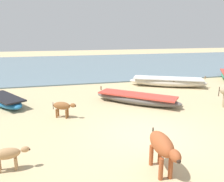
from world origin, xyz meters
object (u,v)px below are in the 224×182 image
at_px(fishing_boat_0, 168,82).
at_px(calf_far_tan, 8,154).
at_px(fishing_boat_4, 137,99).
at_px(calf_near_brown, 63,106).
at_px(fishing_boat_1, 5,101).
at_px(cow_adult_rust, 162,146).

height_order(fishing_boat_0, calf_far_tan, fishing_boat_0).
bearing_deg(fishing_boat_4, calf_near_brown, 56.87).
height_order(fishing_boat_1, fishing_boat_4, fishing_boat_4).
xyz_separation_m(fishing_boat_0, fishing_boat_1, (-9.39, -1.82, -0.06)).
distance_m(fishing_boat_0, fishing_boat_1, 9.57).
distance_m(fishing_boat_0, calf_near_brown, 7.96).
xyz_separation_m(fishing_boat_1, calf_far_tan, (1.10, -5.76, 0.18)).
xyz_separation_m(fishing_boat_0, calf_far_tan, (-8.29, -7.58, 0.12)).
bearing_deg(fishing_boat_4, fishing_boat_0, -95.89).
distance_m(cow_adult_rust, calf_far_tan, 3.80).
bearing_deg(cow_adult_rust, calf_far_tan, -102.69).
bearing_deg(fishing_boat_0, fishing_boat_4, -110.04).
bearing_deg(fishing_boat_1, cow_adult_rust, -176.86).
height_order(fishing_boat_1, calf_far_tan, fishing_boat_1).
bearing_deg(calf_far_tan, fishing_boat_1, 97.05).
distance_m(fishing_boat_1, calf_far_tan, 5.87).
distance_m(calf_near_brown, calf_far_tan, 3.76).
bearing_deg(cow_adult_rust, fishing_boat_4, 168.99).
bearing_deg(calf_near_brown, fishing_boat_1, 166.35).
bearing_deg(calf_near_brown, calf_far_tan, -85.20).
relative_size(cow_adult_rust, calf_far_tan, 1.66).
distance_m(fishing_boat_0, fishing_boat_4, 4.47).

